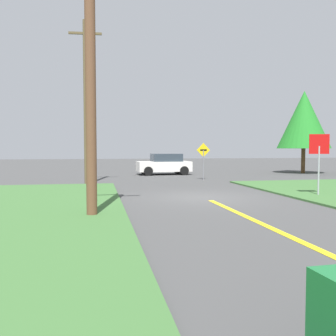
{
  "coord_description": "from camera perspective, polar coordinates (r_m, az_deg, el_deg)",
  "views": [
    {
      "loc": [
        -4.21,
        -14.11,
        1.97
      ],
      "look_at": [
        -0.93,
        2.81,
        1.07
      ],
      "focal_mm": 38.46,
      "sensor_mm": 36.0,
      "label": 1
    }
  ],
  "objects": [
    {
      "name": "ground_plane",
      "position": [
        14.86,
        5.61,
        -4.63
      ],
      "size": [
        120.0,
        120.0,
        0.0
      ],
      "primitive_type": "plane",
      "color": "#414141"
    },
    {
      "name": "car_approaching_junction",
      "position": [
        27.9,
        -0.59,
        0.61
      ],
      "size": [
        4.15,
        2.32,
        1.62
      ],
      "rotation": [
        0.0,
        0.0,
        3.18
      ],
      "color": "white",
      "rests_on": "ground"
    },
    {
      "name": "oak_tree_left",
      "position": [
        31.72,
        20.74,
        7.16
      ],
      "size": [
        4.27,
        4.27,
        6.73
      ],
      "color": "brown",
      "rests_on": "ground"
    },
    {
      "name": "lane_stripe_center",
      "position": [
        7.68,
        23.32,
        -12.07
      ],
      "size": [
        0.2,
        14.0,
        0.01
      ],
      "primitive_type": "cube",
      "color": "yellow",
      "rests_on": "ground"
    },
    {
      "name": "direction_sign",
      "position": [
        23.08,
        5.63,
        1.74
      ],
      "size": [
        0.9,
        0.14,
        2.36
      ],
      "color": "slate",
      "rests_on": "ground"
    },
    {
      "name": "stop_sign",
      "position": [
        16.17,
        22.82,
        2.32
      ],
      "size": [
        0.8,
        0.23,
        2.59
      ],
      "rotation": [
        0.0,
        0.0,
        2.9
      ],
      "color": "#9EA0A8",
      "rests_on": "ground"
    },
    {
      "name": "utility_pole_near",
      "position": [
        10.81,
        -12.2,
        14.59
      ],
      "size": [
        1.8,
        0.3,
        8.08
      ],
      "color": "brown",
      "rests_on": "ground"
    },
    {
      "name": "utility_pole_mid",
      "position": [
        20.87,
        -12.87,
        10.41
      ],
      "size": [
        1.8,
        0.27,
        9.08
      ],
      "color": "brown",
      "rests_on": "ground"
    }
  ]
}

